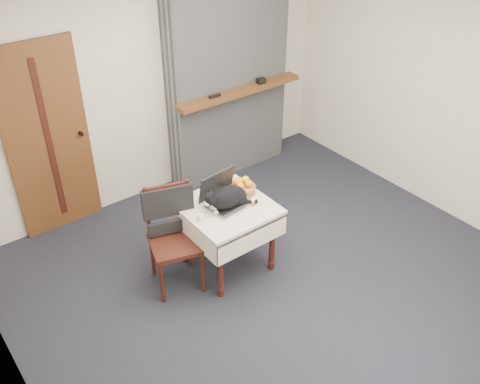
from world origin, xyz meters
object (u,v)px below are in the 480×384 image
Objects in this scene: door at (48,141)px; laptop at (224,196)px; chair at (171,223)px; cat at (228,197)px; fruit_basket at (242,187)px; side_table at (227,216)px; cream_jar at (200,218)px; pill_bottle at (253,203)px.

door reaches higher than laptop.
chair is at bearing -70.86° from door.
cat is 2.01× the size of fruit_basket.
cat reaches higher than fruit_basket.
side_table is 0.22m from cat.
door is 2.02× the size of chair.
chair is (-0.50, 0.12, -0.14)m from laptop.
cream_jar is (-0.32, -0.02, -0.07)m from cat.
chair is (-0.74, 0.08, -0.12)m from fruit_basket.
pill_bottle is (0.19, -0.12, -0.07)m from cat.
cat is at bearing -58.72° from door.
side_table is 11.55× the size of pill_bottle.
door is at bearing 129.22° from fruit_basket.
laptop is 6.94× the size of cream_jar.
door is 8.14× the size of fruit_basket.
chair is at bearing 162.77° from cat.
side_table is at bearing 7.01° from cream_jar.
fruit_basket is at bearing 75.47° from pill_bottle.
cream_jar is 0.58m from fruit_basket.
laptop reaches higher than pill_bottle.
side_table is at bearing 101.64° from cat.
pill_bottle is at bearing -54.10° from laptop.
fruit_basket is at bearing 28.43° from cat.
chair is (-0.68, 0.31, -0.10)m from pill_bottle.
door is 4.55× the size of laptop.
fruit_basket is (0.06, 0.24, 0.02)m from pill_bottle.
laptop is 0.08m from cat.
side_table is at bearing -159.15° from fruit_basket.
side_table is at bearing 143.40° from pill_bottle.
laptop is at bearing 3.57° from chair.
side_table is at bearing -2.32° from chair.
chair reaches higher than side_table.
pill_bottle is at bearing -36.60° from side_table.
cat is at bearing -4.11° from chair.
cream_jar is at bearing -166.65° from fruit_basket.
door is 31.53× the size of cream_jar.
fruit_basket is at bearing 11.12° from chair.
fruit_basket reaches higher than pill_bottle.
cream_jar reaches higher than side_table.
laptop is 1.79× the size of fruit_basket.
side_table is 0.28m from pill_bottle.
chair reaches higher than fruit_basket.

